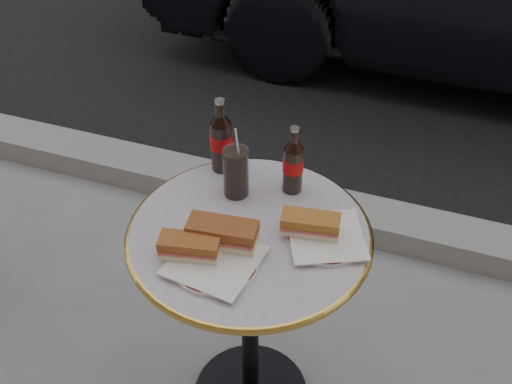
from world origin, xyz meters
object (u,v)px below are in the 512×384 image
(plate_left, at_px, (215,262))
(cola_glass, at_px, (236,172))
(plate_right, at_px, (326,238))
(bistro_table, at_px, (250,324))
(cola_bottle_left, at_px, (221,135))
(cola_bottle_right, at_px, (293,159))

(plate_left, distance_m, cola_glass, 0.27)
(plate_right, distance_m, cola_glass, 0.30)
(bistro_table, height_order, plate_right, plate_right)
(plate_right, height_order, cola_glass, cola_glass)
(bistro_table, xyz_separation_m, cola_glass, (-0.08, 0.13, 0.44))
(plate_left, bearing_deg, cola_glass, 100.17)
(plate_right, xyz_separation_m, cola_bottle_left, (-0.35, 0.18, 0.11))
(plate_left, height_order, cola_glass, cola_glass)
(plate_right, distance_m, cola_bottle_right, 0.23)
(plate_left, bearing_deg, cola_bottle_right, 74.98)
(plate_right, relative_size, cola_bottle_left, 0.86)
(plate_left, xyz_separation_m, cola_bottle_left, (-0.12, 0.35, 0.11))
(cola_bottle_right, distance_m, cola_glass, 0.15)
(cola_bottle_left, distance_m, cola_glass, 0.13)
(bistro_table, height_order, cola_glass, cola_glass)
(cola_bottle_left, distance_m, cola_bottle_right, 0.21)
(cola_bottle_left, bearing_deg, cola_bottle_right, -6.40)
(cola_bottle_right, xyz_separation_m, cola_glass, (-0.14, -0.07, -0.03))
(bistro_table, bearing_deg, cola_bottle_left, 126.41)
(plate_right, xyz_separation_m, cola_glass, (-0.27, 0.09, 0.07))
(cola_glass, bearing_deg, cola_bottle_right, 26.17)
(plate_left, bearing_deg, plate_right, 36.73)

